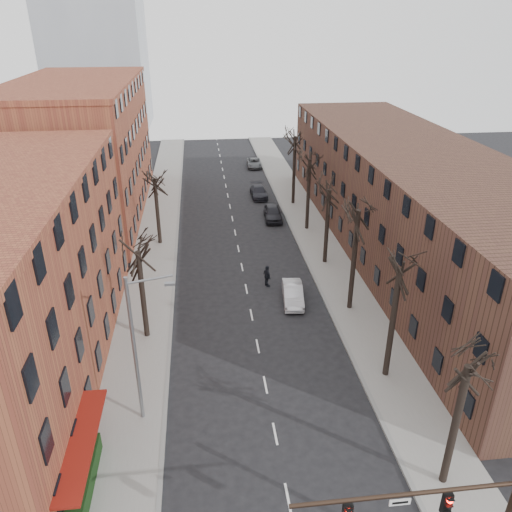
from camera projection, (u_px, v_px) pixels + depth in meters
name	position (u px, v px, depth m)	size (l,w,h in m)	color
sidewalk_left	(157.00, 239.00, 50.29)	(4.00, 90.00, 0.15)	gray
sidewalk_right	(312.00, 232.00, 51.95)	(4.00, 90.00, 0.15)	gray
building_left_far	(83.00, 152.00, 54.50)	(12.00, 28.00, 14.00)	brown
building_right	(411.00, 200.00, 46.16)	(12.00, 50.00, 10.00)	#4A2E22
awning_left	(90.00, 481.00, 24.23)	(1.20, 7.00, 0.15)	maroon
hedge	(82.00, 490.00, 23.05)	(0.80, 6.00, 1.00)	#193612
tree_right_a	(442.00, 482.00, 24.20)	(5.20, 5.20, 10.00)	black
tree_right_b	(385.00, 376.00, 31.36)	(5.20, 5.20, 10.80)	black
tree_right_c	(349.00, 309.00, 38.52)	(5.20, 5.20, 11.60)	black
tree_right_d	(325.00, 263.00, 45.68)	(5.20, 5.20, 10.00)	black
tree_right_e	(307.00, 229.00, 52.83)	(5.20, 5.20, 10.80)	black
tree_right_f	(293.00, 204.00, 59.99)	(5.20, 5.20, 11.60)	black
tree_left_a	(147.00, 337.00, 35.16)	(5.20, 5.20, 9.50)	black
tree_left_b	(160.00, 244.00, 49.47)	(5.20, 5.20, 9.50)	black
streetlight	(137.00, 345.00, 25.88)	(2.45, 0.22, 9.03)	slate
silver_sedan	(293.00, 294.00, 39.17)	(1.49, 4.29, 1.41)	#BABCC2
parked_car_near	(273.00, 213.00, 55.10)	(1.87, 4.65, 1.58)	black
parked_car_mid	(259.00, 192.00, 61.95)	(1.90, 4.66, 1.35)	black
parked_car_far	(254.00, 163.00, 74.34)	(2.06, 4.47, 1.24)	#565A5E
pedestrian_crossing	(267.00, 276.00, 41.33)	(1.11, 0.46, 1.89)	black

